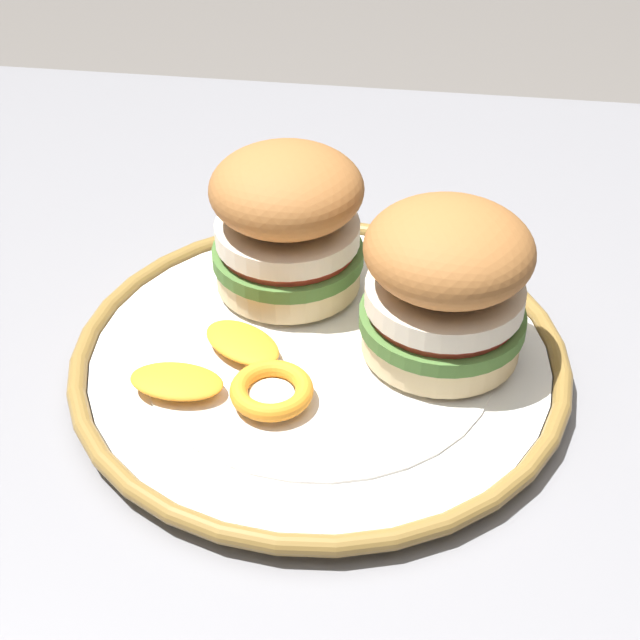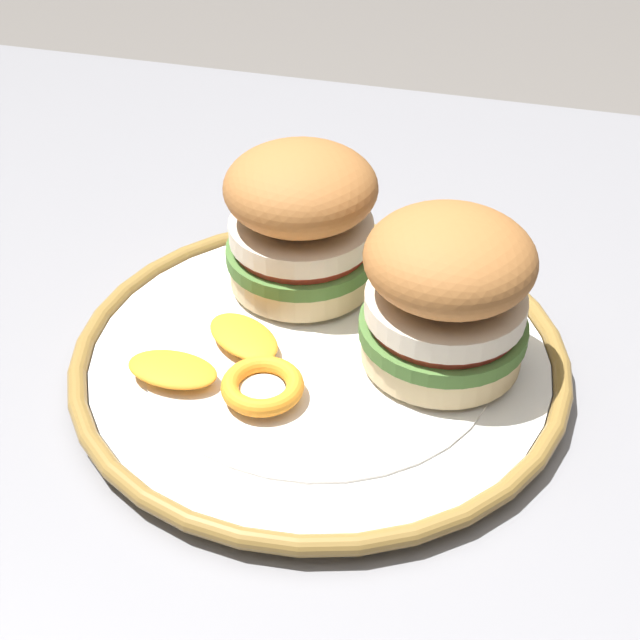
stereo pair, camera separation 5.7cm
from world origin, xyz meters
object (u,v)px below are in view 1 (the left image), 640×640
at_px(dinner_plate, 320,358).
at_px(sandwich_half_left, 287,220).
at_px(dining_table, 295,451).
at_px(sandwich_half_right, 446,282).

relative_size(dinner_plate, sandwich_half_left, 2.31).
relative_size(dining_table, sandwich_half_left, 10.34).
relative_size(dinner_plate, sandwich_half_right, 2.34).
height_order(dining_table, sandwich_half_right, sandwich_half_right).
relative_size(sandwich_half_left, sandwich_half_right, 1.01).
bearing_deg(dining_table, sandwich_half_right, 173.70).
distance_m(dinner_plate, sandwich_half_right, 0.10).
bearing_deg(sandwich_half_left, sandwich_half_right, 151.94).
xyz_separation_m(dining_table, sandwich_half_right, (-0.10, 0.01, 0.17)).
distance_m(sandwich_half_left, sandwich_half_right, 0.12).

